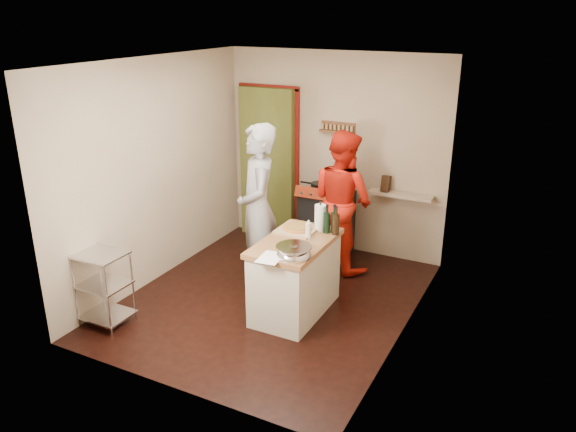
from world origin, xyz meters
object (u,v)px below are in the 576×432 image
object	(u,v)px
person_stripe	(258,209)
island	(296,274)
stove	(326,223)
person_red	(342,200)
wire_shelving	(104,285)

from	to	relation	value
person_stripe	island	bearing A→B (deg)	26.15
stove	person_red	bearing A→B (deg)	-36.43
person_stripe	stove	bearing A→B (deg)	128.53
person_stripe	person_red	bearing A→B (deg)	110.73
person_stripe	person_red	size ratio (longest dim) A/B	1.11
stove	island	distance (m)	1.56
wire_shelving	person_red	bearing A→B (deg)	55.80
wire_shelving	island	xyz separation A→B (m)	(1.64, 1.10, 0.01)
stove	person_stripe	size ratio (longest dim) A/B	0.52
island	person_red	bearing A→B (deg)	90.34
wire_shelving	person_red	size ratio (longest dim) A/B	0.46
island	person_stripe	bearing A→B (deg)	151.88
island	person_red	world-z (taller)	person_red
island	person_stripe	xyz separation A→B (m)	(-0.64, 0.34, 0.52)
wire_shelving	person_red	xyz separation A→B (m)	(1.63, 2.40, 0.43)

